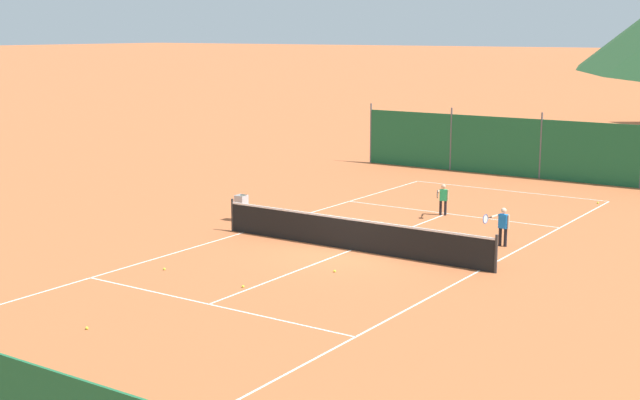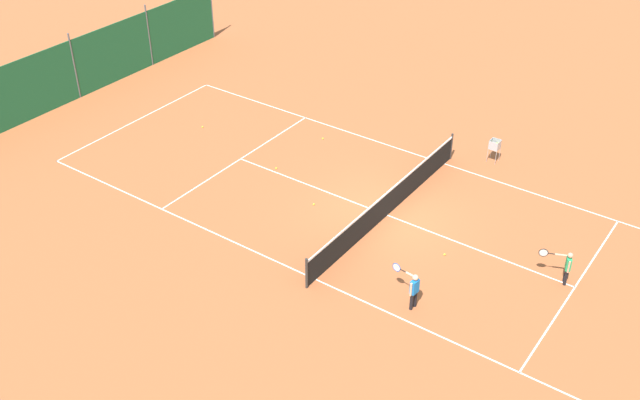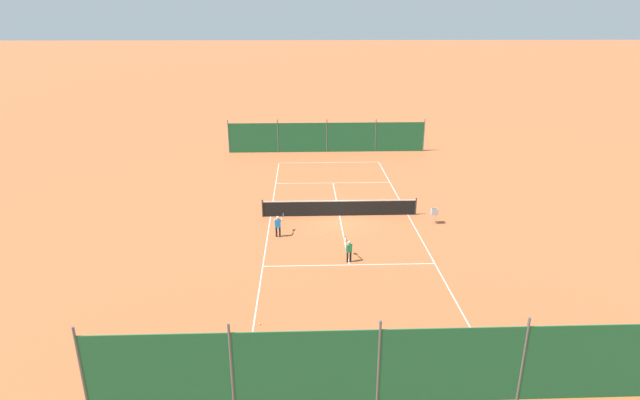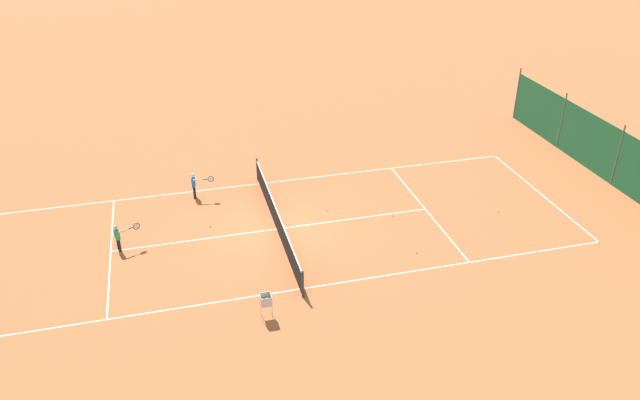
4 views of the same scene
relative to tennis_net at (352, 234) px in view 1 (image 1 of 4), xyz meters
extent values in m
plane|color=#B25B33|center=(0.00, 0.00, -0.50)|extent=(600.00, 600.00, 0.00)
cube|color=white|center=(0.00, 11.90, -0.50)|extent=(8.25, 0.05, 0.01)
cube|color=white|center=(0.00, -11.90, -0.50)|extent=(8.25, 0.05, 0.01)
cube|color=white|center=(-4.10, 0.00, -0.50)|extent=(0.05, 23.85, 0.01)
cube|color=white|center=(4.10, 0.00, -0.50)|extent=(0.05, 23.85, 0.01)
cube|color=white|center=(0.00, 6.40, -0.50)|extent=(8.20, 0.05, 0.01)
cube|color=white|center=(0.00, -6.40, -0.50)|extent=(8.20, 0.05, 0.01)
cube|color=white|center=(0.00, 0.00, -0.50)|extent=(0.05, 12.80, 0.01)
cylinder|color=#2D2D2D|center=(-4.55, 0.00, 0.03)|extent=(0.08, 0.08, 1.06)
cylinder|color=#2D2D2D|center=(4.55, 0.00, 0.03)|extent=(0.08, 0.08, 1.06)
cube|color=black|center=(0.00, 0.00, -0.04)|extent=(9.10, 0.02, 0.91)
cube|color=white|center=(0.00, 0.00, 0.43)|extent=(9.10, 0.04, 0.06)
cube|color=#1E6038|center=(0.00, 15.50, 0.80)|extent=(17.20, 0.04, 2.60)
cylinder|color=#59595E|center=(-8.60, 15.50, 0.95)|extent=(0.08, 0.08, 2.90)
cylinder|color=#59595E|center=(-4.30, 15.50, 0.95)|extent=(0.08, 0.08, 2.90)
cylinder|color=#59595E|center=(0.00, 15.50, 0.95)|extent=(0.08, 0.08, 2.90)
cylinder|color=black|center=(0.07, 6.10, -0.24)|extent=(0.09, 0.09, 0.52)
cylinder|color=black|center=(-0.09, 6.04, -0.24)|extent=(0.09, 0.09, 0.52)
cube|color=#239E5B|center=(-0.01, 6.07, 0.22)|extent=(0.29, 0.23, 0.40)
sphere|color=tan|center=(-0.01, 6.07, 0.53)|extent=(0.16, 0.16, 0.16)
cylinder|color=tan|center=(0.14, 6.13, 0.22)|extent=(0.06, 0.06, 0.40)
cylinder|color=tan|center=(-0.08, 5.82, 0.38)|extent=(0.21, 0.39, 0.06)
cylinder|color=black|center=(0.03, 5.55, 0.38)|extent=(0.10, 0.18, 0.03)
torus|color=black|center=(0.12, 5.34, 0.38)|extent=(0.13, 0.27, 0.28)
cylinder|color=silver|center=(0.12, 5.34, 0.38)|extent=(0.10, 0.23, 0.25)
cylinder|color=black|center=(3.61, 2.95, -0.22)|extent=(0.10, 0.10, 0.55)
cylinder|color=black|center=(3.43, 2.97, -0.22)|extent=(0.10, 0.10, 0.55)
cube|color=blue|center=(3.52, 2.96, 0.27)|extent=(0.28, 0.18, 0.43)
sphere|color=beige|center=(3.52, 2.96, 0.60)|extent=(0.17, 0.17, 0.17)
cylinder|color=beige|center=(3.69, 2.94, 0.27)|extent=(0.06, 0.06, 0.43)
cylinder|color=beige|center=(3.32, 2.76, 0.44)|extent=(0.11, 0.43, 0.06)
cylinder|color=black|center=(3.29, 2.45, 0.44)|extent=(0.05, 0.20, 0.03)
torus|color=#1E4CB2|center=(3.26, 2.22, 0.44)|extent=(0.06, 0.28, 0.28)
cylinder|color=silver|center=(3.26, 2.22, 0.44)|extent=(0.03, 0.25, 0.25)
sphere|color=#CCE033|center=(-0.20, -4.86, -0.47)|extent=(0.07, 0.07, 0.07)
sphere|color=#CCE033|center=(-1.01, -9.27, -0.47)|extent=(0.07, 0.07, 0.07)
sphere|color=#CCE033|center=(0.84, 2.58, -0.47)|extent=(0.07, 0.07, 0.07)
sphere|color=#CCE033|center=(0.93, -2.35, -0.47)|extent=(0.07, 0.07, 0.07)
sphere|color=#CCE033|center=(-3.02, -4.76, -0.47)|extent=(0.07, 0.07, 0.07)
sphere|color=#CCE033|center=(3.87, 11.23, -0.47)|extent=(0.07, 0.07, 0.07)
cylinder|color=#B7B7BC|center=(-5.47, 1.21, -0.22)|extent=(0.02, 0.02, 0.55)
cylinder|color=#B7B7BC|center=(-5.13, 1.21, -0.22)|extent=(0.02, 0.02, 0.55)
cylinder|color=#B7B7BC|center=(-5.47, 1.55, -0.22)|extent=(0.02, 0.02, 0.55)
cylinder|color=#B7B7BC|center=(-5.13, 1.55, -0.22)|extent=(0.02, 0.02, 0.55)
cube|color=#B7B7BC|center=(-5.30, 1.38, 0.06)|extent=(0.34, 0.34, 0.02)
cube|color=#B7B7BC|center=(-5.30, 1.21, 0.22)|extent=(0.34, 0.02, 0.34)
cube|color=#B7B7BC|center=(-5.30, 1.55, 0.22)|extent=(0.34, 0.02, 0.34)
cube|color=#B7B7BC|center=(-5.47, 1.38, 0.22)|extent=(0.02, 0.34, 0.34)
cube|color=#B7B7BC|center=(-5.13, 1.38, 0.22)|extent=(0.02, 0.34, 0.34)
sphere|color=#CCE033|center=(-5.19, 1.41, 0.10)|extent=(0.07, 0.07, 0.07)
sphere|color=#CCE033|center=(-5.23, 1.47, 0.10)|extent=(0.07, 0.07, 0.07)
sphere|color=#CCE033|center=(-5.42, 1.36, 0.10)|extent=(0.07, 0.07, 0.07)
sphere|color=#CCE033|center=(-5.32, 1.26, 0.10)|extent=(0.07, 0.07, 0.07)
sphere|color=#CCE033|center=(-5.19, 1.30, 0.10)|extent=(0.07, 0.07, 0.07)
sphere|color=#CCE033|center=(-5.31, 1.29, 0.10)|extent=(0.07, 0.07, 0.07)
sphere|color=#CCE033|center=(-5.43, 1.30, 0.16)|extent=(0.07, 0.07, 0.07)
sphere|color=#CCE033|center=(-5.26, 1.38, 0.16)|extent=(0.07, 0.07, 0.07)
sphere|color=#CCE033|center=(-5.22, 1.32, 0.16)|extent=(0.07, 0.07, 0.07)
sphere|color=#CCE033|center=(-5.18, 1.29, 0.16)|extent=(0.07, 0.07, 0.07)
sphere|color=#CCE033|center=(-5.19, 1.32, 0.16)|extent=(0.07, 0.07, 0.07)
sphere|color=#CCE033|center=(-5.35, 1.49, 0.16)|extent=(0.07, 0.07, 0.07)
sphere|color=#CCE033|center=(-5.42, 1.46, 0.21)|extent=(0.07, 0.07, 0.07)
sphere|color=#CCE033|center=(-5.42, 1.40, 0.21)|extent=(0.07, 0.07, 0.07)
sphere|color=#CCE033|center=(-5.24, 1.34, 0.21)|extent=(0.07, 0.07, 0.07)
sphere|color=#CCE033|center=(-5.42, 1.46, 0.21)|extent=(0.07, 0.07, 0.07)
sphere|color=#CCE033|center=(-5.26, 1.49, 0.21)|extent=(0.07, 0.07, 0.07)
sphere|color=#CCE033|center=(-5.41, 1.51, 0.21)|extent=(0.07, 0.07, 0.07)
camera|label=1|loc=(13.56, -21.75, 5.93)|focal=50.00mm
camera|label=2|loc=(18.02, 10.02, 13.73)|focal=42.00mm
camera|label=3|loc=(2.16, 27.58, 10.39)|focal=28.00mm
camera|label=4|loc=(-21.07, 3.72, 12.56)|focal=35.00mm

